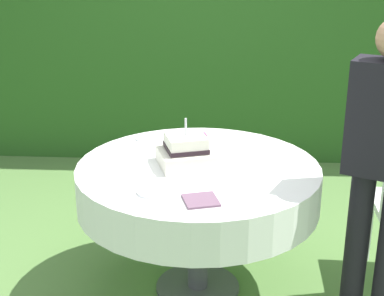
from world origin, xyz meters
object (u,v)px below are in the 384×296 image
at_px(serving_plate_far, 216,145).
at_px(napkin_stack, 201,200).
at_px(serving_plate_near, 144,139).
at_px(standing_person, 384,159).
at_px(serving_plate_left, 152,192).
at_px(wedding_cake, 187,151).
at_px(cake_table, 198,185).

distance_m(serving_plate_far, napkin_stack, 0.77).
relative_size(serving_plate_near, standing_person, 0.06).
bearing_deg(serving_plate_far, napkin_stack, -94.20).
relative_size(serving_plate_far, serving_plate_left, 0.88).
xyz_separation_m(wedding_cake, standing_person, (0.96, -0.27, 0.08)).
xyz_separation_m(cake_table, napkin_stack, (0.03, -0.44, 0.12)).
height_order(cake_table, standing_person, standing_person).
bearing_deg(cake_table, napkin_stack, -85.63).
distance_m(serving_plate_near, napkin_stack, 0.93).
distance_m(serving_plate_far, standing_person, 1.01).
xyz_separation_m(wedding_cake, serving_plate_far, (0.15, 0.31, -0.07)).
xyz_separation_m(serving_plate_near, standing_person, (1.25, -0.66, 0.15)).
bearing_deg(wedding_cake, standing_person, -15.61).
relative_size(cake_table, wedding_cake, 3.73).
relative_size(serving_plate_left, napkin_stack, 0.94).
distance_m(cake_table, napkin_stack, 0.46).
height_order(serving_plate_left, napkin_stack, same).
xyz_separation_m(serving_plate_left, napkin_stack, (0.24, -0.08, -0.00)).
bearing_deg(serving_plate_near, cake_table, -49.46).
bearing_deg(napkin_stack, serving_plate_near, 114.19).
xyz_separation_m(cake_table, wedding_cake, (-0.06, 0.02, 0.19)).
relative_size(serving_plate_far, napkin_stack, 0.83).
relative_size(cake_table, standing_person, 0.82).
xyz_separation_m(wedding_cake, serving_plate_left, (-0.14, -0.38, -0.07)).
relative_size(serving_plate_near, napkin_stack, 0.66).
relative_size(wedding_cake, serving_plate_left, 2.40).
height_order(cake_table, serving_plate_far, serving_plate_far).
bearing_deg(serving_plate_left, wedding_cake, 69.45).
height_order(serving_plate_left, standing_person, standing_person).
bearing_deg(serving_plate_far, standing_person, -35.54).
xyz_separation_m(wedding_cake, napkin_stack, (0.10, -0.46, -0.07)).
bearing_deg(napkin_stack, wedding_cake, 101.80).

